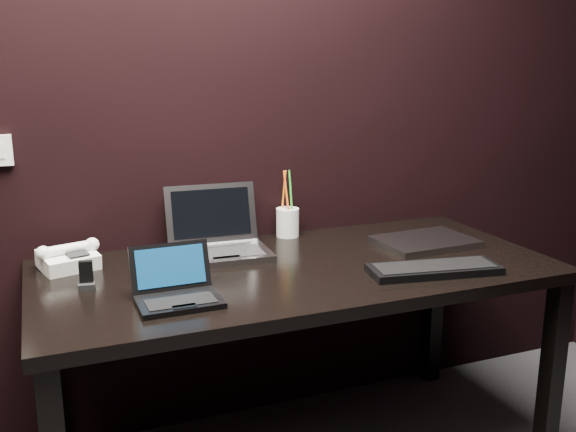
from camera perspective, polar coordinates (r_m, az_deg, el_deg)
name	(u,v)px	position (r m, az deg, el deg)	size (l,w,h in m)	color
wall_back	(175,90)	(2.33, -9.98, 10.93)	(4.00, 4.00, 0.00)	black
desk	(297,288)	(2.16, 0.83, -6.38)	(1.70, 0.80, 0.74)	black
netbook	(177,291)	(1.85, -9.86, -6.60)	(0.23, 0.21, 0.15)	black
silver_laptop	(218,242)	(2.26, -6.21, -2.34)	(0.34, 0.31, 0.23)	#9A9A9F
ext_keyboard	(434,269)	(2.11, 12.86, -4.61)	(0.44, 0.21, 0.03)	black
closed_laptop	(425,242)	(2.42, 12.07, -2.25)	(0.36, 0.27, 0.02)	gray
desk_phone	(68,258)	(2.21, -18.94, -3.55)	(0.21, 0.19, 0.10)	white
mobile_phone	(86,278)	(2.02, -17.49, -5.29)	(0.05, 0.05, 0.08)	black
pen_cup	(288,221)	(2.47, -0.04, -0.45)	(0.11, 0.11, 0.26)	silver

